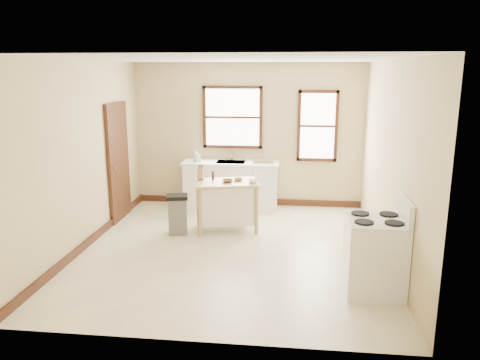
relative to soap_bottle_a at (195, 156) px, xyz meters
name	(u,v)px	position (x,y,z in m)	size (l,w,h in m)	color
floor	(232,249)	(0.99, -2.15, -1.03)	(5.00, 5.00, 0.00)	beige
ceiling	(231,59)	(0.99, -2.15, 1.77)	(5.00, 5.00, 0.00)	white
wall_back	(248,135)	(0.99, 0.35, 0.37)	(4.50, 0.04, 2.80)	beige
wall_left	(83,155)	(-1.26, -2.15, 0.37)	(0.04, 5.00, 2.80)	beige
wall_right	(391,162)	(3.24, -2.15, 0.37)	(0.04, 5.00, 2.80)	beige
window_main	(232,117)	(0.69, 0.33, 0.72)	(1.17, 0.06, 1.22)	#38150F
window_side	(318,126)	(2.34, 0.33, 0.57)	(0.77, 0.06, 1.37)	#38150F
door_left	(118,162)	(-1.22, -0.85, 0.02)	(0.06, 0.90, 2.10)	#38150F
baseboard_back	(247,201)	(0.99, 0.32, -0.97)	(4.50, 0.04, 0.12)	#38150F
baseboard_left	(91,240)	(-1.23, -2.15, -0.97)	(0.04, 5.00, 0.12)	#38150F
sink_counter	(231,185)	(0.69, 0.05, -0.57)	(1.86, 0.62, 0.92)	white
faucet	(232,155)	(0.69, 0.23, 0.00)	(0.03, 0.03, 0.22)	silver
soap_bottle_a	(195,156)	(0.00, 0.00, 0.00)	(0.09, 0.09, 0.23)	#B2B2B2
soap_bottle_b	(198,157)	(0.06, -0.03, -0.01)	(0.09, 0.09, 0.20)	#B2B2B2
dish_rack	(263,160)	(1.32, 0.00, -0.07)	(0.39, 0.29, 0.10)	silver
kitchen_island	(227,206)	(0.79, -1.28, -0.61)	(1.03, 0.66, 0.84)	tan
knife_block	(201,174)	(0.34, -1.20, -0.09)	(0.10, 0.10, 0.20)	tan
pepper_grinder	(213,175)	(0.54, -1.17, -0.11)	(0.04, 0.04, 0.15)	#411F11
bowl_a	(228,181)	(0.81, -1.33, -0.17)	(0.18, 0.18, 0.05)	brown
bowl_b	(238,180)	(0.97, -1.20, -0.17)	(0.15, 0.15, 0.04)	brown
bowl_c	(253,181)	(1.24, -1.32, -0.16)	(0.16, 0.16, 0.05)	white
trash_bin	(178,214)	(0.01, -1.55, -0.70)	(0.34, 0.29, 0.66)	slate
gas_stove	(375,245)	(2.88, -3.29, -0.44)	(0.74, 0.75, 1.19)	white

